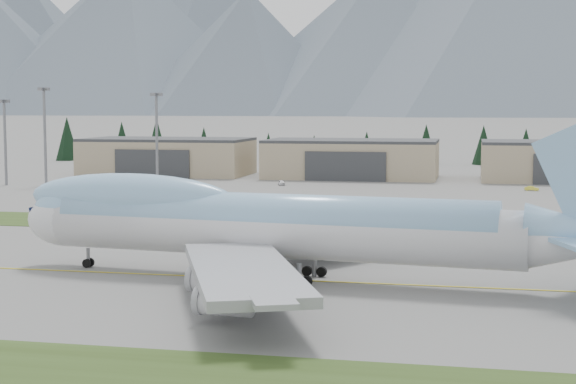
% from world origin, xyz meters
% --- Properties ---
extents(ground, '(7000.00, 7000.00, 0.00)m').
position_xyz_m(ground, '(0.00, 0.00, 0.00)').
color(ground, slate).
rests_on(ground, ground).
extents(grass_strip_near, '(400.00, 14.00, 0.08)m').
position_xyz_m(grass_strip_near, '(0.00, -38.00, 0.00)').
color(grass_strip_near, '#304518').
rests_on(grass_strip_near, ground).
extents(grass_strip_far, '(400.00, 18.00, 0.08)m').
position_xyz_m(grass_strip_far, '(0.00, 45.00, 0.00)').
color(grass_strip_far, '#304518').
rests_on(grass_strip_far, ground).
extents(taxiway_line_main, '(400.00, 0.40, 0.02)m').
position_xyz_m(taxiway_line_main, '(0.00, 0.00, 0.00)').
color(taxiway_line_main, gold).
rests_on(taxiway_line_main, ground).
extents(boeing_747_freighter, '(74.47, 63.76, 19.57)m').
position_xyz_m(boeing_747_freighter, '(-4.09, 0.33, 6.45)').
color(boeing_747_freighter, silver).
rests_on(boeing_747_freighter, ground).
extents(hangar_left, '(48.00, 26.60, 10.80)m').
position_xyz_m(hangar_left, '(-70.00, 149.90, 5.39)').
color(hangar_left, tan).
rests_on(hangar_left, ground).
extents(hangar_center, '(48.00, 26.60, 10.80)m').
position_xyz_m(hangar_center, '(-15.00, 149.90, 5.39)').
color(hangar_center, tan).
rests_on(hangar_center, ground).
extents(hangar_right, '(48.00, 26.60, 10.80)m').
position_xyz_m(hangar_right, '(45.00, 149.90, 5.39)').
color(hangar_right, tan).
rests_on(hangar_right, ground).
extents(floodlight_masts, '(200.90, 8.59, 24.91)m').
position_xyz_m(floodlight_masts, '(-1.89, 109.15, 16.20)').
color(floodlight_masts, slate).
rests_on(floodlight_masts, ground).
extents(service_vehicle_a, '(2.72, 4.05, 1.28)m').
position_xyz_m(service_vehicle_a, '(-29.23, 121.32, 0.00)').
color(service_vehicle_a, white).
rests_on(service_vehicle_a, ground).
extents(service_vehicle_b, '(3.53, 1.81, 1.11)m').
position_xyz_m(service_vehicle_b, '(32.60, 119.21, 0.00)').
color(service_vehicle_b, yellow).
rests_on(service_vehicle_b, ground).
extents(conifer_belt, '(266.63, 14.67, 16.36)m').
position_xyz_m(conifer_belt, '(-13.40, 212.11, 6.93)').
color(conifer_belt, black).
rests_on(conifer_belt, ground).
extents(mountain_ridge_front, '(4251.46, 1244.27, 514.98)m').
position_xyz_m(mountain_ridge_front, '(-33.82, 2207.81, 229.56)').
color(mountain_ridge_front, '#435059').
rests_on(mountain_ridge_front, ground).
extents(mountain_ridge_rear, '(4518.03, 1076.34, 538.17)m').
position_xyz_m(mountain_ridge_rear, '(70.70, 2900.00, 263.07)').
color(mountain_ridge_rear, '#435059').
rests_on(mountain_ridge_rear, ground).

